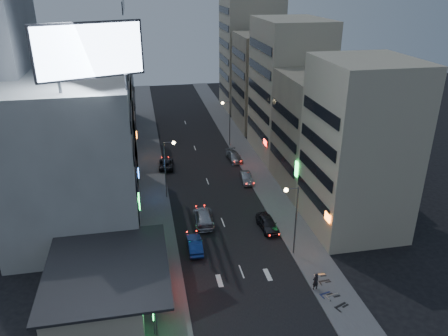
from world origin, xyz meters
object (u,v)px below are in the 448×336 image
object	(u,v)px
road_car_silver	(204,217)
person	(315,281)
scooter_black_b	(330,275)
parked_car_left	(166,164)
parked_car_right_near	(267,223)
scooter_black_a	(345,297)
road_car_blue	(195,244)
parked_car_right_mid	(246,178)
scooter_blue	(330,286)
scooter_silver_a	(338,288)
parked_car_right_far	(234,157)
scooter_silver_b	(325,269)

from	to	relation	value
road_car_silver	person	distance (m)	16.90
person	scooter_black_b	size ratio (longest dim) A/B	1.01
parked_car_left	person	size ratio (longest dim) A/B	2.70
parked_car_right_near	scooter_black_a	size ratio (longest dim) A/B	2.32
road_car_blue	scooter_black_a	bearing A→B (deg)	139.25
parked_car_right_mid	road_car_blue	world-z (taller)	road_car_blue
scooter_black_a	scooter_blue	bearing A→B (deg)	0.89
person	parked_car_left	bearing A→B (deg)	-82.45
parked_car_right_near	person	world-z (taller)	person
scooter_silver_a	scooter_black_b	distance (m)	2.08
road_car_blue	scooter_silver_a	world-z (taller)	road_car_blue
parked_car_left	road_car_blue	distance (m)	23.55
scooter_black_b	parked_car_right_far	bearing A→B (deg)	0.73
parked_car_right_mid	parked_car_left	distance (m)	13.49
road_car_blue	person	xyz separation A→B (m)	(10.49, -8.94, 0.28)
parked_car_right_near	scooter_black_a	xyz separation A→B (m)	(3.35, -13.90, -0.06)
scooter_silver_a	scooter_black_b	bearing A→B (deg)	-10.77
road_car_blue	scooter_silver_b	xyz separation A→B (m)	(12.41, -6.86, -0.07)
parked_car_right_near	road_car_silver	world-z (taller)	road_car_silver
scooter_blue	scooter_silver_b	distance (m)	2.71
person	scooter_black_b	bearing A→B (deg)	-162.75
road_car_blue	scooter_black_b	world-z (taller)	road_car_blue
parked_car_left	scooter_blue	world-z (taller)	parked_car_left
person	scooter_silver_b	world-z (taller)	person
parked_car_right_near	parked_car_right_far	xyz separation A→B (m)	(0.65, 21.58, -0.09)
parked_car_left	scooter_silver_b	world-z (taller)	parked_car_left
person	parked_car_right_far	bearing A→B (deg)	-101.38
road_car_silver	scooter_black_a	size ratio (longest dim) A/B	2.82
person	scooter_silver_a	distance (m)	2.14
parked_car_left	person	world-z (taller)	person
parked_car_left	scooter_silver_a	bearing A→B (deg)	117.64
parked_car_right_far	scooter_black_b	distance (m)	32.20
parked_car_left	scooter_black_b	size ratio (longest dim) A/B	2.73
person	scooter_blue	xyz separation A→B (m)	(1.27, -0.55, -0.35)
road_car_blue	scooter_silver_a	distance (m)	15.85
parked_car_right_near	parked_car_right_mid	size ratio (longest dim) A/B	1.11
parked_car_right_mid	person	world-z (taller)	person
scooter_silver_b	parked_car_right_far	bearing A→B (deg)	7.29
scooter_silver_a	scooter_black_b	world-z (taller)	scooter_silver_a
parked_car_left	road_car_silver	xyz separation A→B (m)	(3.26, -17.93, 0.15)
parked_car_right_mid	person	distance (m)	24.91
road_car_silver	scooter_blue	size ratio (longest dim) A/B	3.19
road_car_blue	scooter_silver_b	size ratio (longest dim) A/B	2.52
parked_car_right_far	road_car_blue	bearing A→B (deg)	-116.60
road_car_blue	person	distance (m)	13.79
person	scooter_silver_a	xyz separation A→B (m)	(1.90, -0.95, -0.29)
parked_car_right_near	scooter_black_b	distance (m)	11.02
scooter_black_a	scooter_blue	size ratio (longest dim) A/B	1.13
parked_car_right_near	road_car_silver	xyz separation A→B (m)	(-7.28, 2.89, 0.03)
scooter_blue	scooter_silver_b	bearing A→B (deg)	-28.04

